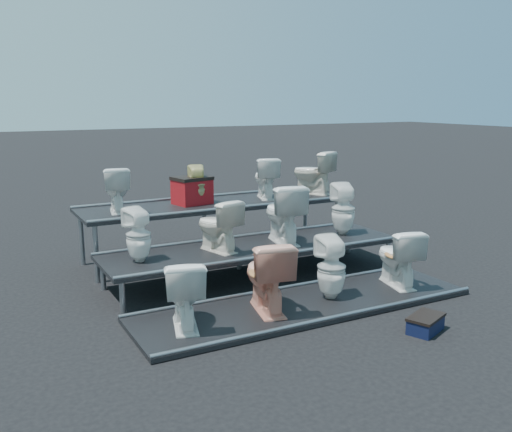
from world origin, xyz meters
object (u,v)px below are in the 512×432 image
toilet_0 (184,293)px  toilet_1 (267,275)px  toilet_3 (398,257)px  toilet_5 (218,225)px  toilet_2 (331,267)px  toilet_8 (116,189)px  red_crate (192,192)px  toilet_10 (266,178)px  toilet_9 (197,185)px  step_stool (425,325)px  toilet_4 (138,235)px  toilet_7 (343,209)px  toilet_6 (283,213)px  toilet_11 (313,173)px

toilet_0 → toilet_1: size_ratio=0.90×
toilet_3 → toilet_5: size_ratio=1.09×
toilet_2 → toilet_3: (1.05, 0.00, -0.01)m
toilet_8 → red_crate: size_ratio=1.25×
toilet_2 → red_crate: red_crate is taller
toilet_10 → toilet_0: bearing=64.3°
toilet_9 → red_crate: size_ratio=1.16×
step_stool → toilet_1: bearing=113.8°
toilet_4 → toilet_7: toilet_7 is taller
toilet_6 → toilet_9: toilet_9 is taller
toilet_9 → red_crate: bearing=-41.8°
toilet_0 → step_stool: bearing=168.1°
toilet_0 → toilet_3: (2.95, 0.00, 0.00)m
toilet_3 → toilet_11: (0.38, 2.60, 0.78)m
toilet_2 → toilet_4: bearing=-24.6°
toilet_9 → step_stool: 4.11m
toilet_11 → toilet_5: bearing=4.1°
toilet_0 → toilet_7: bearing=-140.6°
toilet_8 → toilet_9: size_ratio=1.08×
toilet_4 → red_crate: size_ratio=1.32×
toilet_3 → step_stool: toilet_3 is taller
toilet_2 → toilet_6: 1.37m
toilet_3 → toilet_10: 2.76m
toilet_0 → toilet_9: (1.22, 2.60, 0.72)m
toilet_2 → toilet_9: toilet_9 is taller
toilet_9 → step_stool: (1.06, -3.82, -1.09)m
toilet_4 → step_stool: toilet_4 is taller
toilet_8 → toilet_10: bearing=-169.4°
toilet_10 → toilet_2: bearing=96.1°
toilet_1 → toilet_5: toilet_5 is taller
toilet_5 → toilet_9: bearing=-114.7°
toilet_3 → toilet_10: size_ratio=1.14×
toilet_10 → red_crate: size_ratio=1.29×
toilet_1 → toilet_9: 2.70m
toilet_7 → toilet_9: bearing=-18.7°
toilet_1 → toilet_6: size_ratio=1.01×
red_crate → toilet_0: bearing=-125.4°
toilet_6 → toilet_8: (-2.00, 1.30, 0.31)m
toilet_10 → toilet_1: bearing=78.8°
red_crate → toilet_5: bearing=-109.6°
toilet_5 → step_stool: 2.93m
toilet_7 → toilet_8: 3.33m
toilet_0 → toilet_5: (0.98, 1.30, 0.37)m
toilet_8 → step_stool: bearing=131.7°
toilet_9 → step_stool: bearing=119.6°
toilet_2 → toilet_1: bearing=8.5°
toilet_2 → toilet_7: size_ratio=1.01×
toilet_2 → toilet_6: (0.09, 1.30, 0.43)m
toilet_10 → toilet_5: bearing=59.4°
toilet_5 → step_stool: bearing=103.2°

